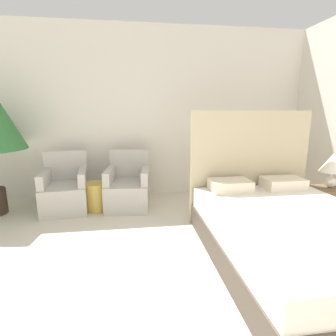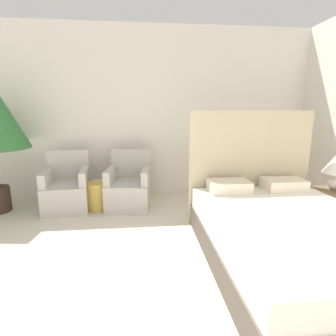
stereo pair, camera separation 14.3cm
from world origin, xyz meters
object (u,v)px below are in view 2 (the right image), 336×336
at_px(armchair_near_window_left, 67,191).
at_px(table_lamp, 336,166).
at_px(bed, 287,233).
at_px(side_table, 98,195).
at_px(nightstand, 333,207).
at_px(armchair_near_window_right, 129,190).

xyz_separation_m(armchair_near_window_left, table_lamp, (3.66, -0.93, 0.52)).
xyz_separation_m(bed, side_table, (-2.11, 1.68, -0.09)).
bearing_deg(side_table, table_lamp, -15.52).
bearing_deg(armchair_near_window_left, bed, -39.77).
relative_size(nightstand, side_table, 1.21).
height_order(nightstand, table_lamp, table_lamp).
xyz_separation_m(armchair_near_window_left, nightstand, (3.68, -0.96, -0.03)).
bearing_deg(armchair_near_window_left, side_table, -11.94).
relative_size(armchair_near_window_left, armchair_near_window_right, 1.00).
bearing_deg(armchair_near_window_left, armchair_near_window_right, -5.94).
bearing_deg(table_lamp, armchair_near_window_left, 165.67).
height_order(bed, armchair_near_window_left, bed).
distance_m(nightstand, table_lamp, 0.56).
relative_size(nightstand, table_lamp, 1.09).
distance_m(armchair_near_window_right, nightstand, 2.89).
distance_m(armchair_near_window_right, side_table, 0.48).
distance_m(bed, table_lamp, 1.43).
distance_m(bed, side_table, 2.70).
bearing_deg(bed, nightstand, 35.45).
bearing_deg(nightstand, armchair_near_window_right, 160.68).
height_order(bed, side_table, bed).
bearing_deg(armchair_near_window_left, nightstand, -20.53).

